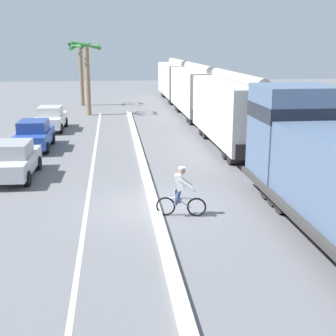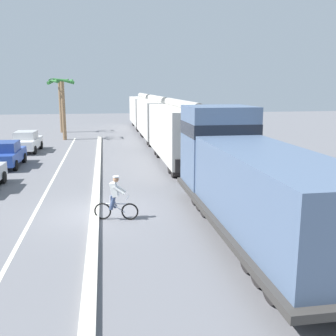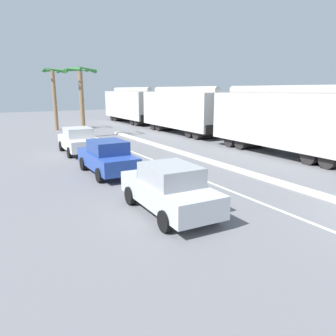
% 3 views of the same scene
% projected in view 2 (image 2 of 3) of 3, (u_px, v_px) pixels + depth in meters
% --- Properties ---
extents(ground_plane, '(120.00, 120.00, 0.00)m').
position_uv_depth(ground_plane, '(95.00, 213.00, 15.90)').
color(ground_plane, slate).
extents(median_curb, '(0.36, 36.00, 0.16)m').
position_uv_depth(median_curb, '(97.00, 178.00, 21.68)').
color(median_curb, beige).
rests_on(median_curb, ground).
extents(lane_stripe, '(0.14, 36.00, 0.01)m').
position_uv_depth(lane_stripe, '(52.00, 181.00, 21.32)').
color(lane_stripe, silver).
rests_on(lane_stripe, ground).
extents(locomotive, '(3.10, 11.61, 4.20)m').
position_uv_depth(locomotive, '(247.00, 180.00, 13.79)').
color(locomotive, slate).
rests_on(locomotive, ground).
extents(hopper_car_lead, '(2.90, 10.60, 4.18)m').
position_uv_depth(hopper_car_lead, '(181.00, 133.00, 25.48)').
color(hopper_car_lead, beige).
rests_on(hopper_car_lead, ground).
extents(hopper_car_middle, '(2.90, 10.60, 4.18)m').
position_uv_depth(hopper_car_middle, '(157.00, 118.00, 36.69)').
color(hopper_car_middle, beige).
rests_on(hopper_car_middle, ground).
extents(hopper_car_trailing, '(2.90, 10.60, 4.18)m').
position_uv_depth(hopper_car_trailing, '(144.00, 111.00, 47.90)').
color(hopper_car_trailing, beige).
rests_on(hopper_car_trailing, ground).
extents(parked_car_blue, '(1.86, 4.21, 1.62)m').
position_uv_depth(parked_car_blue, '(6.00, 154.00, 24.81)').
color(parked_car_blue, '#28479E').
rests_on(parked_car_blue, ground).
extents(parked_car_white, '(1.94, 4.25, 1.62)m').
position_uv_depth(parked_car_white, '(27.00, 141.00, 30.58)').
color(parked_car_white, silver).
rests_on(parked_car_white, ground).
extents(cyclist, '(1.69, 0.55, 1.71)m').
position_uv_depth(cyclist, '(115.00, 199.00, 14.92)').
color(cyclist, black).
rests_on(cyclist, ground).
extents(palm_tree_near, '(2.59, 2.69, 5.87)m').
position_uv_depth(palm_tree_near, '(62.00, 94.00, 36.78)').
color(palm_tree_near, '#846647').
rests_on(palm_tree_near, ground).
extents(palm_tree_far, '(2.31, 2.25, 6.03)m').
position_uv_depth(palm_tree_far, '(60.00, 93.00, 42.84)').
color(palm_tree_far, '#846647').
rests_on(palm_tree_far, ground).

